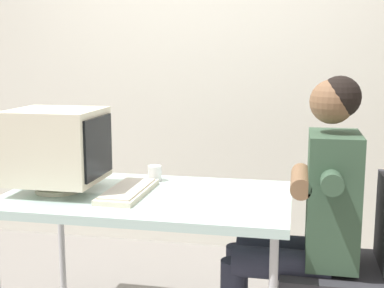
% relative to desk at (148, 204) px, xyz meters
% --- Properties ---
extents(wall_back, '(8.00, 0.10, 3.00)m').
position_rel_desk_xyz_m(wall_back, '(0.30, 1.40, 0.80)').
color(wall_back, silver).
rests_on(wall_back, ground_plane).
extents(desk, '(1.36, 0.78, 0.75)m').
position_rel_desk_xyz_m(desk, '(0.00, 0.00, 0.00)').
color(desk, '#B7B7BC').
rests_on(desk, ground_plane).
extents(crt_monitor, '(0.43, 0.38, 0.40)m').
position_rel_desk_xyz_m(crt_monitor, '(-0.44, -0.04, 0.27)').
color(crt_monitor, beige).
rests_on(crt_monitor, desk).
extents(keyboard, '(0.18, 0.45, 0.03)m').
position_rel_desk_xyz_m(keyboard, '(-0.09, -0.02, 0.07)').
color(keyboard, beige).
rests_on(keyboard, desk).
extents(office_chair, '(0.47, 0.47, 0.88)m').
position_rel_desk_xyz_m(office_chair, '(0.94, -0.01, -0.20)').
color(office_chair, '#4C4C51').
rests_on(office_chair, ground_plane).
extents(person_seated, '(0.72, 0.54, 1.32)m').
position_rel_desk_xyz_m(person_seated, '(0.74, -0.01, 0.01)').
color(person_seated, '#334C38').
rests_on(person_seated, ground_plane).
extents(desk_mug, '(0.07, 0.08, 0.08)m').
position_rel_desk_xyz_m(desk_mug, '(-0.04, 0.26, 0.09)').
color(desk_mug, white).
rests_on(desk_mug, desk).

